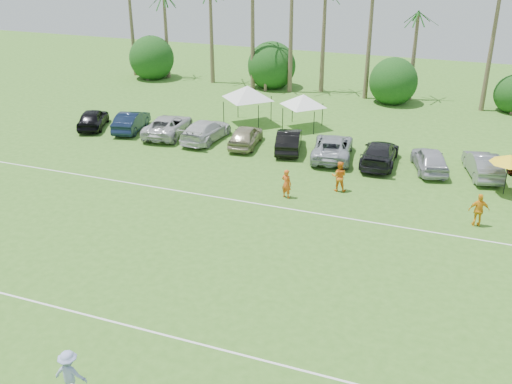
% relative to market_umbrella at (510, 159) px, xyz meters
% --- Properties ---
extents(ground, '(120.00, 120.00, 0.00)m').
position_rel_market_umbrella_xyz_m(ground, '(-15.12, -20.30, -2.18)').
color(ground, '#3B6D20').
rests_on(ground, ground).
extents(field_lines, '(80.00, 12.10, 0.01)m').
position_rel_market_umbrella_xyz_m(field_lines, '(-15.12, -12.30, -2.17)').
color(field_lines, white).
rests_on(field_lines, ground).
extents(palm_tree_0, '(2.40, 2.40, 8.90)m').
position_rel_market_umbrella_xyz_m(palm_tree_0, '(-37.12, 17.70, 5.30)').
color(palm_tree_0, brown).
rests_on(palm_tree_0, ground).
extents(palm_tree_4, '(2.40, 2.40, 8.90)m').
position_rel_market_umbrella_xyz_m(palm_tree_4, '(-19.12, 17.70, 5.30)').
color(palm_tree_4, brown).
rests_on(palm_tree_4, ground).
extents(palm_tree_5, '(2.40, 2.40, 9.90)m').
position_rel_market_umbrella_xyz_m(palm_tree_5, '(-15.12, 17.70, 6.17)').
color(palm_tree_5, brown).
rests_on(palm_tree_5, ground).
extents(palm_tree_8, '(2.40, 2.40, 8.90)m').
position_rel_market_umbrella_xyz_m(palm_tree_8, '(-2.12, 17.70, 5.30)').
color(palm_tree_8, brown).
rests_on(palm_tree_8, ground).
extents(bush_tree_0, '(4.00, 4.00, 4.00)m').
position_rel_market_umbrella_xyz_m(bush_tree_0, '(-34.12, 18.70, -0.38)').
color(bush_tree_0, brown).
rests_on(bush_tree_0, ground).
extents(bush_tree_1, '(4.00, 4.00, 4.00)m').
position_rel_market_umbrella_xyz_m(bush_tree_1, '(-21.12, 18.70, -0.38)').
color(bush_tree_1, brown).
rests_on(bush_tree_1, ground).
extents(bush_tree_2, '(4.00, 4.00, 4.00)m').
position_rel_market_umbrella_xyz_m(bush_tree_2, '(-9.12, 18.70, -0.38)').
color(bush_tree_2, brown).
rests_on(bush_tree_2, ground).
extents(sideline_player_a, '(0.71, 0.57, 1.71)m').
position_rel_market_umbrella_xyz_m(sideline_player_a, '(-11.63, -4.92, -1.32)').
color(sideline_player_a, '#DA5418').
rests_on(sideline_player_a, ground).
extents(sideline_player_b, '(0.97, 0.81, 1.82)m').
position_rel_market_umbrella_xyz_m(sideline_player_b, '(-9.06, -2.92, -1.27)').
color(sideline_player_b, orange).
rests_on(sideline_player_b, ground).
extents(sideline_player_c, '(1.12, 0.69, 1.77)m').
position_rel_market_umbrella_xyz_m(sideline_player_c, '(-1.36, -4.73, -1.29)').
color(sideline_player_c, '#F9A41B').
rests_on(sideline_player_c, ground).
extents(canopy_tent_left, '(4.45, 4.45, 3.60)m').
position_rel_market_umbrella_xyz_m(canopy_tent_left, '(-18.82, 7.31, 0.91)').
color(canopy_tent_left, black).
rests_on(canopy_tent_left, ground).
extents(canopy_tent_right, '(3.85, 3.85, 3.12)m').
position_rel_market_umbrella_xyz_m(canopy_tent_right, '(-14.46, 7.87, 0.49)').
color(canopy_tent_right, black).
rests_on(canopy_tent_right, ground).
extents(market_umbrella, '(2.18, 2.18, 2.43)m').
position_rel_market_umbrella_xyz_m(market_umbrella, '(0.00, 0.00, 0.00)').
color(market_umbrella, black).
rests_on(market_umbrella, ground).
extents(frisbee_player, '(1.18, 0.87, 1.69)m').
position_rel_market_umbrella_xyz_m(frisbee_player, '(-13.38, -22.01, -1.33)').
color(frisbee_player, '#95A0D4').
rests_on(frisbee_player, ground).
extents(parked_car_0, '(3.33, 4.76, 1.51)m').
position_rel_market_umbrella_xyz_m(parked_car_0, '(-29.71, 2.13, -1.43)').
color(parked_car_0, black).
rests_on(parked_car_0, ground).
extents(parked_car_1, '(2.53, 4.80, 1.51)m').
position_rel_market_umbrella_xyz_m(parked_car_1, '(-26.55, 2.58, -1.43)').
color(parked_car_1, '#0F1B31').
rests_on(parked_car_1, ground).
extents(parked_car_2, '(3.20, 5.70, 1.51)m').
position_rel_market_umbrella_xyz_m(parked_car_2, '(-23.39, 2.63, -1.43)').
color(parked_car_2, '#BBBBBB').
rests_on(parked_car_2, ground).
extents(parked_car_3, '(2.34, 5.28, 1.51)m').
position_rel_market_umbrella_xyz_m(parked_car_3, '(-20.23, 2.54, -1.43)').
color(parked_car_3, silver).
rests_on(parked_car_3, ground).
extents(parked_car_4, '(2.32, 4.61, 1.51)m').
position_rel_market_umbrella_xyz_m(parked_car_4, '(-17.06, 2.43, -1.43)').
color(parked_car_4, gray).
rests_on(parked_car_4, ground).
extents(parked_car_5, '(2.60, 4.81, 1.51)m').
position_rel_market_umbrella_xyz_m(parked_car_5, '(-13.90, 2.62, -1.43)').
color(parked_car_5, black).
rests_on(parked_car_5, ground).
extents(parked_car_6, '(3.31, 5.74, 1.51)m').
position_rel_market_umbrella_xyz_m(parked_car_6, '(-10.74, 2.33, -1.43)').
color(parked_car_6, '#989DA5').
rests_on(parked_car_6, ground).
extents(parked_car_7, '(2.27, 5.25, 1.51)m').
position_rel_market_umbrella_xyz_m(parked_car_7, '(-7.58, 2.24, -1.43)').
color(parked_car_7, black).
rests_on(parked_car_7, ground).
extents(parked_car_8, '(2.98, 4.74, 1.51)m').
position_rel_market_umbrella_xyz_m(parked_car_8, '(-4.41, 2.25, -1.43)').
color(parked_car_8, '#A9A9B3').
rests_on(parked_car_8, ground).
extents(parked_car_9, '(2.66, 4.82, 1.51)m').
position_rel_market_umbrella_xyz_m(parked_car_9, '(-1.25, 2.48, -1.43)').
color(parked_car_9, slate).
rests_on(parked_car_9, ground).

